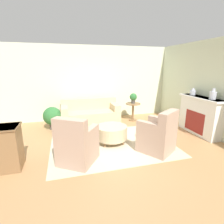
{
  "coord_description": "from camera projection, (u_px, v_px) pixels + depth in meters",
  "views": [
    {
      "loc": [
        -1.15,
        -4.16,
        2.04
      ],
      "look_at": [
        0.15,
        0.55,
        0.75
      ],
      "focal_mm": 28.0,
      "sensor_mm": 36.0,
      "label": 1
    }
  ],
  "objects": [
    {
      "name": "wall_right",
      "position": [
        212.0,
        89.0,
        5.12
      ],
      "size": [
        0.12,
        9.96,
        2.8
      ],
      "color": "beige",
      "rests_on": "ground_plane"
    },
    {
      "name": "vase_mantel_near",
      "position": [
        193.0,
        92.0,
        5.52
      ],
      "size": [
        0.19,
        0.19,
        0.21
      ],
      "color": "silver",
      "rests_on": "fireplace"
    },
    {
      "name": "armchair_right",
      "position": [
        159.0,
        136.0,
        4.19
      ],
      "size": [
        0.99,
        1.0,
        1.05
      ],
      "color": "tan",
      "rests_on": "rug"
    },
    {
      "name": "wall_back",
      "position": [
        94.0,
        83.0,
        6.84
      ],
      "size": [
        9.24,
        0.12,
        2.8
      ],
      "color": "beige",
      "rests_on": "ground_plane"
    },
    {
      "name": "fireplace",
      "position": [
        200.0,
        115.0,
        5.32
      ],
      "size": [
        0.44,
        1.53,
        1.15
      ],
      "color": "white",
      "rests_on": "ground_plane"
    },
    {
      "name": "rug",
      "position": [
        112.0,
        144.0,
        4.7
      ],
      "size": [
        3.17,
        2.37,
        0.01
      ],
      "color": "beige",
      "rests_on": "ground_plane"
    },
    {
      "name": "couch",
      "position": [
        90.0,
        114.0,
        6.46
      ],
      "size": [
        2.08,
        0.86,
        0.87
      ],
      "color": "#C6B289",
      "rests_on": "ground_plane"
    },
    {
      "name": "armchair_left",
      "position": [
        77.0,
        145.0,
        3.7
      ],
      "size": [
        0.99,
        1.0,
        1.05
      ],
      "color": "tan",
      "rests_on": "rug"
    },
    {
      "name": "potted_plant_floor",
      "position": [
        52.0,
        116.0,
        5.74
      ],
      "size": [
        0.59,
        0.59,
        0.75
      ],
      "color": "#4C4742",
      "rests_on": "ground_plane"
    },
    {
      "name": "vase_mantel_far",
      "position": [
        213.0,
        95.0,
        4.78
      ],
      "size": [
        0.18,
        0.18,
        0.3
      ],
      "color": "silver",
      "rests_on": "fireplace"
    },
    {
      "name": "side_table",
      "position": [
        133.0,
        109.0,
        6.68
      ],
      "size": [
        0.56,
        0.56,
        0.67
      ],
      "color": "olive",
      "rests_on": "ground_plane"
    },
    {
      "name": "potted_plant_on_side_table",
      "position": [
        133.0,
        97.0,
        6.57
      ],
      "size": [
        0.27,
        0.27,
        0.38
      ],
      "color": "#4C4742",
      "rests_on": "side_table"
    },
    {
      "name": "ottoman_table",
      "position": [
        112.0,
        132.0,
        4.74
      ],
      "size": [
        0.84,
        0.84,
        0.47
      ],
      "color": "#C6B289",
      "rests_on": "rug"
    },
    {
      "name": "ground_plane",
      "position": [
        112.0,
        144.0,
        4.7
      ],
      "size": [
        16.0,
        16.0,
        0.0
      ],
      "primitive_type": "plane",
      "color": "#AD7F51"
    }
  ]
}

